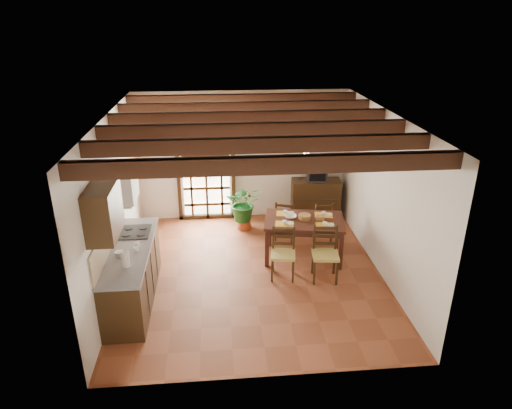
{
  "coord_description": "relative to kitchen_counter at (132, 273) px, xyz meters",
  "views": [
    {
      "loc": [
        -0.57,
        -6.95,
        4.27
      ],
      "look_at": [
        0.1,
        0.4,
        1.15
      ],
      "focal_mm": 32.0,
      "sensor_mm": 36.0,
      "label": 1
    }
  ],
  "objects": [
    {
      "name": "sideboard",
      "position": [
        3.54,
        2.83,
        -0.03
      ],
      "size": [
        1.08,
        0.54,
        0.9
      ],
      "primitive_type": "cube",
      "rotation": [
        0.0,
        0.0,
        -0.06
      ],
      "color": "black",
      "rests_on": "ground_plane"
    },
    {
      "name": "chair_far_left",
      "position": [
        2.73,
        1.88,
        -0.21
      ],
      "size": [
        0.49,
        0.47,
        0.84
      ],
      "rotation": [
        0.0,
        0.0,
        2.81
      ],
      "color": "tan",
      "rests_on": "ground_plane"
    },
    {
      "name": "potted_plant",
      "position": [
        1.94,
        2.44,
        0.1
      ],
      "size": [
        2.0,
        1.76,
        2.08
      ],
      "primitive_type": "imported",
      "rotation": [
        0.0,
        0.0,
        -0.09
      ],
      "color": "#144C19",
      "rests_on": "ground_plane"
    },
    {
      "name": "chair_near_left",
      "position": [
        2.47,
        0.44,
        -0.19
      ],
      "size": [
        0.47,
        0.46,
        0.9
      ],
      "rotation": [
        0.0,
        0.0,
        -0.17
      ],
      "color": "tan",
      "rests_on": "ground_plane"
    },
    {
      "name": "chair_far_right",
      "position": [
        3.44,
        1.76,
        -0.21
      ],
      "size": [
        0.42,
        0.4,
        0.85
      ],
      "rotation": [
        0.0,
        0.0,
        3.22
      ],
      "color": "tan",
      "rests_on": "ground_plane"
    },
    {
      "name": "framed_picture",
      "position": [
        4.18,
        2.2,
        1.58
      ],
      "size": [
        0.03,
        0.32,
        0.32
      ],
      "color": "brown",
      "rests_on": "room_shell"
    },
    {
      "name": "table_bowl",
      "position": [
        2.71,
        1.19,
        0.33
      ],
      "size": [
        0.24,
        0.24,
        0.05
      ],
      "primitive_type": "imported",
      "rotation": [
        0.0,
        0.0,
        -0.14
      ],
      "color": "white",
      "rests_on": "dining_table"
    },
    {
      "name": "chair_near_right",
      "position": [
        3.18,
        0.32,
        -0.18
      ],
      "size": [
        0.49,
        0.47,
        0.95
      ],
      "rotation": [
        0.0,
        0.0,
        -0.12
      ],
      "color": "tan",
      "rests_on": "ground_plane"
    },
    {
      "name": "upper_cabinet",
      "position": [
        -0.12,
        -0.7,
        1.38
      ],
      "size": [
        0.35,
        0.8,
        0.7
      ],
      "primitive_type": "cube",
      "color": "black",
      "rests_on": "room_shell"
    },
    {
      "name": "fuse_box",
      "position": [
        3.46,
        3.08,
        1.28
      ],
      "size": [
        0.25,
        0.03,
        0.32
      ],
      "primitive_type": "cube",
      "color": "white",
      "rests_on": "room_shell"
    },
    {
      "name": "counter_items",
      "position": [
        0.0,
        0.09,
        0.49
      ],
      "size": [
        0.5,
        1.43,
        0.25
      ],
      "color": "black",
      "rests_on": "kitchen_counter"
    },
    {
      "name": "table_setting",
      "position": [
        2.95,
        1.1,
        0.36
      ],
      "size": [
        1.04,
        0.7,
        0.1
      ],
      "rotation": [
        0.0,
        0.0,
        -0.18
      ],
      "color": "gold",
      "rests_on": "dining_table"
    },
    {
      "name": "ground_plane",
      "position": [
        1.96,
        0.6,
        -0.47
      ],
      "size": [
        5.0,
        5.0,
        0.0
      ],
      "primitive_type": "plane",
      "color": "brown"
    },
    {
      "name": "plant_pot",
      "position": [
        1.94,
        2.44,
        -0.36
      ],
      "size": [
        0.33,
        0.33,
        0.2
      ],
      "primitive_type": "cone",
      "color": "#923515",
      "rests_on": "ground_plane"
    },
    {
      "name": "range_hood",
      "position": [
        -0.09,
        0.55,
        1.26
      ],
      "size": [
        0.38,
        0.6,
        0.54
      ],
      "color": "white",
      "rests_on": "room_shell"
    },
    {
      "name": "ceiling_beams",
      "position": [
        1.96,
        0.6,
        2.22
      ],
      "size": [
        4.5,
        4.34,
        0.2
      ],
      "color": "black",
      "rests_on": "room_shell"
    },
    {
      "name": "dining_table",
      "position": [
        2.95,
        1.1,
        0.2
      ],
      "size": [
        1.57,
        1.16,
        0.78
      ],
      "rotation": [
        0.0,
        0.0,
        -0.18
      ],
      "color": "#371A12",
      "rests_on": "ground_plane"
    },
    {
      "name": "room_shell",
      "position": [
        1.96,
        0.6,
        1.34
      ],
      "size": [
        4.52,
        5.02,
        2.81
      ],
      "color": "silver",
      "rests_on": "ground_plane"
    },
    {
      "name": "shelf_vase",
      "position": [
        4.1,
        2.2,
        1.18
      ],
      "size": [
        0.15,
        0.15,
        0.15
      ],
      "primitive_type": "imported",
      "color": "#B2BFB2",
      "rests_on": "wall_shelf"
    },
    {
      "name": "shelf_flowers",
      "position": [
        4.1,
        2.2,
        1.38
      ],
      "size": [
        0.14,
        0.14,
        0.36
      ],
      "color": "gold",
      "rests_on": "shelf_vase"
    },
    {
      "name": "crt_tv",
      "position": [
        3.54,
        2.82,
        0.61
      ],
      "size": [
        0.47,
        0.44,
        0.36
      ],
      "rotation": [
        0.0,
        0.0,
        -0.13
      ],
      "color": "black",
      "rests_on": "sideboard"
    },
    {
      "name": "pendant_lamp",
      "position": [
        2.95,
        1.2,
        1.6
      ],
      "size": [
        0.36,
        0.36,
        0.84
      ],
      "color": "black",
      "rests_on": "room_shell"
    },
    {
      "name": "french_door",
      "position": [
        1.16,
        3.05,
        0.7
      ],
      "size": [
        1.26,
        0.11,
        2.32
      ],
      "color": "white",
      "rests_on": "ground_plane"
    },
    {
      "name": "wall_shelf",
      "position": [
        4.1,
        2.2,
        1.04
      ],
      "size": [
        0.2,
        0.42,
        0.2
      ],
      "color": "black",
      "rests_on": "room_shell"
    },
    {
      "name": "kitchen_counter",
      "position": [
        0.0,
        0.0,
        0.0
      ],
      "size": [
        0.64,
        2.25,
        1.38
      ],
      "color": "black",
      "rests_on": "ground_plane"
    }
  ]
}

